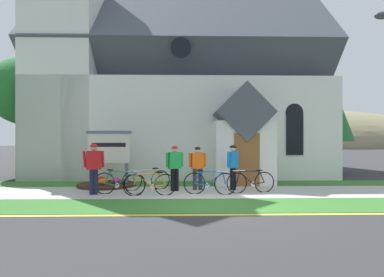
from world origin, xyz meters
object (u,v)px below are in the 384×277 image
bicycle_yellow (150,184)px  cyclist_in_green_jersey (94,165)px  bicycle_red (119,183)px  roadside_conifer (311,84)px  bicycle_orange (210,183)px  bicycle_black (251,182)px  bicycle_white (147,180)px  cyclist_in_blue_jersey (175,165)px  church_sign (109,149)px  yard_deciduous_tree (32,92)px  cyclist_in_white_jersey (198,165)px  cyclist_in_red_jersey (233,164)px

bicycle_yellow → cyclist_in_green_jersey: bearing=174.2°
bicycle_red → roadside_conifer: roadside_conifer is taller
bicycle_yellow → bicycle_orange: bearing=5.1°
bicycle_black → bicycle_white: size_ratio=1.02×
cyclist_in_blue_jersey → church_sign: bearing=149.9°
roadside_conifer → yard_deciduous_tree: (-14.82, -0.79, -0.64)m
cyclist_in_green_jersey → roadside_conifer: bearing=33.0°
cyclist_in_white_jersey → yard_deciduous_tree: 10.19m
church_sign → bicycle_yellow: (1.94, -2.45, -1.07)m
bicycle_white → bicycle_red: size_ratio=0.95×
bicycle_orange → cyclist_in_blue_jersey: bearing=150.0°
bicycle_white → cyclist_in_blue_jersey: 1.21m
bicycle_white → bicycle_yellow: size_ratio=0.97×
cyclist_in_green_jersey → bicycle_yellow: bearing=-5.8°
bicycle_white → yard_deciduous_tree: 8.94m
church_sign → bicycle_yellow: size_ratio=1.26×
cyclist_in_green_jersey → cyclist_in_white_jersey: bearing=14.5°
cyclist_in_green_jersey → cyclist_in_blue_jersey: 2.77m
cyclist_in_white_jersey → cyclist_in_red_jersey: size_ratio=0.96×
bicycle_black → cyclist_in_blue_jersey: 2.75m
bicycle_orange → roadside_conifer: size_ratio=0.22×
cyclist_in_red_jersey → roadside_conifer: bearing=47.3°
cyclist_in_green_jersey → cyclist_in_red_jersey: cyclist_in_green_jersey is taller
bicycle_white → cyclist_in_red_jersey: 3.22m
bicycle_red → cyclist_in_white_jersey: (2.68, 0.84, 0.53)m
roadside_conifer → yard_deciduous_tree: roadside_conifer is taller
bicycle_red → roadside_conifer: (9.15, 6.41, 4.53)m
bicycle_yellow → cyclist_in_red_jersey: size_ratio=1.06×
cyclist_in_white_jersey → yard_deciduous_tree: (-8.35, 4.78, 3.36)m
bicycle_red → roadside_conifer: bearing=35.0°
bicycle_orange → cyclist_in_green_jersey: (-3.89, 0.02, 0.63)m
church_sign → cyclist_in_green_jersey: (0.04, -2.26, -0.43)m
bicycle_yellow → yard_deciduous_tree: size_ratio=0.29×
bicycle_yellow → cyclist_in_red_jersey: (2.91, 1.06, 0.58)m
cyclist_in_red_jersey → church_sign: bearing=164.0°
bicycle_red → cyclist_in_green_jersey: cyclist_in_green_jersey is taller
bicycle_black → cyclist_in_blue_jersey: bearing=170.9°
bicycle_black → bicycle_red: 4.50m
bicycle_yellow → yard_deciduous_tree: 9.75m
church_sign → cyclist_in_blue_jersey: 3.19m
cyclist_in_white_jersey → cyclist_in_red_jersey: 1.30m
bicycle_red → bicycle_orange: 3.05m
church_sign → cyclist_in_red_jersey: (4.85, -1.39, -0.48)m
bicycle_black → cyclist_in_red_jersey: cyclist_in_red_jersey is taller
bicycle_black → bicycle_red: bicycle_red is taller
roadside_conifer → church_sign: bearing=-157.1°
bicycle_black → yard_deciduous_tree: bearing=151.9°
bicycle_orange → cyclist_in_blue_jersey: (-1.20, 0.69, 0.56)m
church_sign → yard_deciduous_tree: (-4.79, 3.43, 2.83)m
bicycle_black → cyclist_in_white_jersey: size_ratio=1.09×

